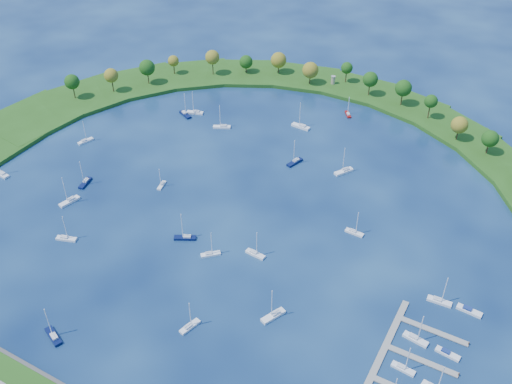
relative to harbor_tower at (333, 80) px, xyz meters
The scene contains 29 objects.
ground 115.28m from the harbor_tower, 86.51° to the right, with size 700.00×700.00×0.00m, color #07163E.
breakwater 77.13m from the harbor_tower, 120.68° to the right, with size 286.74×247.64×2.00m.
breakwater_trees 28.35m from the harbor_tower, 103.85° to the right, with size 239.64×94.78×14.51m.
harbor_tower is the anchor object (origin of this frame).
moored_boat_0 182.18m from the harbor_tower, 81.77° to the right, with size 4.09×7.98×11.30m.
moored_boat_2 159.55m from the harbor_tower, 110.30° to the right, with size 4.60×9.36×13.25m.
moored_boat_3 31.82m from the harbor_tower, 52.33° to the right, with size 5.57×6.78×10.18m.
moored_boat_4 74.38m from the harbor_tower, 114.68° to the right, with size 8.84×6.13×12.76m.
moored_boat_5 177.81m from the harbor_tower, 122.68° to the right, with size 9.25×3.67×13.23m.
moored_boat_6 172.46m from the harbor_tower, 103.44° to the right, with size 8.31×4.74×11.78m.
moored_boat_7 169.83m from the harbor_tower, 73.56° to the right, with size 6.00×9.19×13.17m.
moored_boat_8 144.98m from the harbor_tower, 90.02° to the right, with size 8.59×6.03×12.44m.
moored_boat_10 142.53m from the harbor_tower, 78.60° to the right, with size 8.09×2.92×11.64m.
moored_boat_11 48.33m from the harbor_tower, 86.01° to the right, with size 9.69×3.34×14.00m.
moored_boat_12 148.60m from the harbor_tower, 84.78° to the right, with size 6.88×6.68×11.01m.
moored_boat_13 79.16m from the harbor_tower, 79.45° to the right, with size 4.85×8.95×12.67m.
moored_boat_14 80.26m from the harbor_tower, 129.33° to the right, with size 8.88×4.95×12.58m.
moored_boat_15 148.55m from the harbor_tower, 113.25° to the right, with size 4.17×8.63×12.23m.
moored_boat_16 124.99m from the harbor_tower, 103.16° to the right, with size 3.21×6.62×9.38m.
moored_boat_17 205.31m from the harbor_tower, 92.86° to the right, with size 9.03×5.65×12.88m.
moored_boat_18 137.64m from the harbor_tower, 126.49° to the right, with size 4.47×7.97×11.30m.
moored_boat_19 85.59m from the harbor_tower, 129.35° to the right, with size 8.95×6.16×12.91m.
moored_boat_20 123.70m from the harbor_tower, 62.97° to the right, with size 7.51×2.39×10.92m.
moored_boat_21 82.50m from the harbor_tower, 63.35° to the right, with size 6.91×9.10×13.38m.
docked_boat_6 186.65m from the harbor_tower, 60.27° to the right, with size 7.64×2.78×11.00m.
docked_boat_8 175.66m from the harbor_tower, 58.21° to the right, with size 8.54×3.49×12.19m.
docked_boat_9 181.85m from the harbor_tower, 55.49° to the right, with size 7.97×3.06×1.58m.
docked_boat_10 160.58m from the harbor_tower, 53.75° to the right, with size 8.44×2.73×12.27m.
docked_boat_11 166.12m from the harbor_tower, 50.84° to the right, with size 8.63×3.06×1.73m.
Camera 1 is at (99.21, -164.75, 152.82)m, focal length 41.11 mm.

